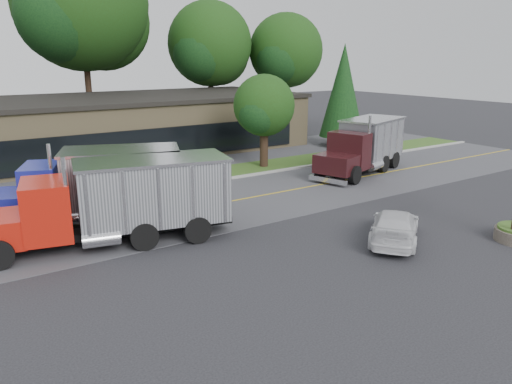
# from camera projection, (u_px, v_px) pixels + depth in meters

# --- Properties ---
(ground) EXTENTS (140.00, 140.00, 0.00)m
(ground) POSITION_uv_depth(u_px,v_px,m) (276.00, 282.00, 16.77)
(ground) COLOR #343439
(ground) RESTS_ON ground
(road) EXTENTS (60.00, 8.00, 0.02)m
(road) POSITION_uv_depth(u_px,v_px,m) (165.00, 214.00, 23.95)
(road) COLOR #58585D
(road) RESTS_ON ground
(center_line) EXTENTS (60.00, 0.12, 0.01)m
(center_line) POSITION_uv_depth(u_px,v_px,m) (165.00, 214.00, 23.95)
(center_line) COLOR gold
(center_line) RESTS_ON ground
(curb) EXTENTS (60.00, 0.30, 0.12)m
(curb) POSITION_uv_depth(u_px,v_px,m) (133.00, 194.00, 27.30)
(curb) COLOR #9E9E99
(curb) RESTS_ON ground
(grass_verge) EXTENTS (60.00, 3.40, 0.03)m
(grass_verge) POSITION_uv_depth(u_px,v_px,m) (122.00, 187.00, 28.74)
(grass_verge) COLOR #30561D
(grass_verge) RESTS_ON ground
(far_parking) EXTENTS (60.00, 7.00, 0.02)m
(far_parking) POSITION_uv_depth(u_px,v_px,m) (96.00, 171.00, 32.73)
(far_parking) COLOR #58585D
(far_parking) RESTS_ON ground
(strip_mall) EXTENTS (32.00, 12.00, 4.00)m
(strip_mall) POSITION_uv_depth(u_px,v_px,m) (96.00, 128.00, 38.07)
(strip_mall) COLOR #937F5A
(strip_mall) RESTS_ON ground
(tree_far_c) EXTENTS (12.24, 11.52, 17.47)m
(tree_far_c) POSITION_uv_depth(u_px,v_px,m) (83.00, 10.00, 43.34)
(tree_far_c) COLOR #382619
(tree_far_c) RESTS_ON ground
(tree_far_d) EXTENTS (8.87, 8.35, 12.65)m
(tree_far_d) POSITION_uv_depth(u_px,v_px,m) (211.00, 48.00, 49.79)
(tree_far_d) COLOR #382619
(tree_far_d) RESTS_ON ground
(tree_far_e) EXTENTS (8.21, 7.73, 11.72)m
(tree_far_e) POSITION_uv_depth(u_px,v_px,m) (286.00, 54.00, 52.68)
(tree_far_e) COLOR #382619
(tree_far_e) RESTS_ON ground
(evergreen_right) EXTENTS (3.66, 3.66, 8.32)m
(evergreen_right) POSITION_uv_depth(u_px,v_px,m) (343.00, 91.00, 40.75)
(evergreen_right) COLOR #382619
(evergreen_right) RESTS_ON ground
(tree_verge) EXTENTS (4.35, 4.09, 6.20)m
(tree_verge) POSITION_uv_depth(u_px,v_px,m) (264.00, 108.00, 33.19)
(tree_verge) COLOR #382619
(tree_verge) RESTS_ON ground
(dump_truck_red) EXTENTS (10.42, 4.64, 3.36)m
(dump_truck_red) POSITION_uv_depth(u_px,v_px,m) (118.00, 200.00, 19.76)
(dump_truck_red) COLOR black
(dump_truck_red) RESTS_ON ground
(dump_truck_blue) EXTENTS (8.84, 5.45, 3.36)m
(dump_truck_blue) POSITION_uv_depth(u_px,v_px,m) (95.00, 185.00, 22.10)
(dump_truck_blue) COLOR black
(dump_truck_blue) RESTS_ON ground
(dump_truck_maroon) EXTENTS (8.29, 4.77, 3.36)m
(dump_truck_maroon) POSITION_uv_depth(u_px,v_px,m) (364.00, 144.00, 32.16)
(dump_truck_maroon) COLOR black
(dump_truck_maroon) RESTS_ON ground
(rally_car) EXTENTS (4.64, 4.16, 1.29)m
(rally_car) POSITION_uv_depth(u_px,v_px,m) (395.00, 226.00, 20.27)
(rally_car) COLOR silver
(rally_car) RESTS_ON ground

